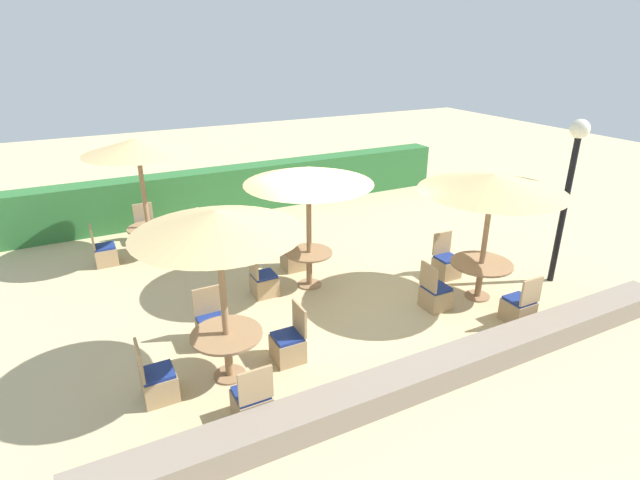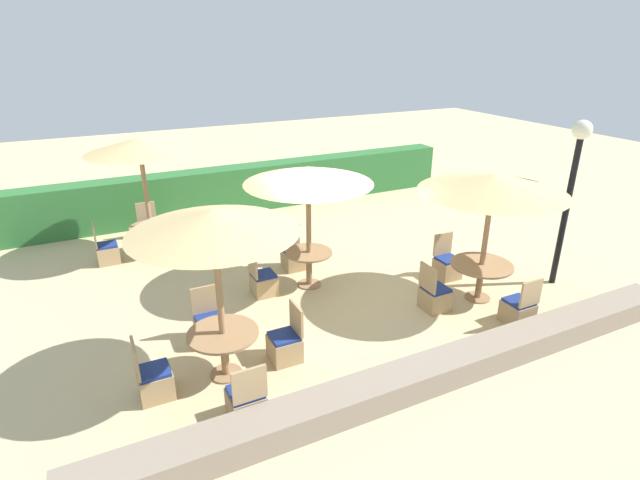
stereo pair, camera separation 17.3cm
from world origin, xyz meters
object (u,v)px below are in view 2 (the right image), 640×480
(parasol_front_left, at_px, (213,222))
(patio_chair_front_right_west, at_px, (434,296))
(patio_chair_front_left_west, at_px, (154,381))
(patio_chair_back_left_west, at_px, (107,252))
(lamp_post, at_px, (574,172))
(round_table_front_left, at_px, (224,342))
(patio_chair_center_north, at_px, (294,257))
(patio_chair_front_left_south, at_px, (247,403))
(round_table_center, at_px, (309,260))
(patio_chair_front_right_south, at_px, (518,310))
(patio_chair_back_left_north, at_px, (149,230))
(round_table_front_right, at_px, (481,271))
(patio_chair_back_left_east, at_px, (196,237))
(patio_chair_front_left_north, at_px, (210,327))
(parasol_front_right, at_px, (493,184))
(parasol_back_left, at_px, (139,146))
(round_table_back_left, at_px, (152,233))
(patio_chair_front_left_east, at_px, (286,345))
(patio_chair_front_right_north, at_px, (447,266))
(patio_chair_center_west, at_px, (263,282))
(parasol_center, at_px, (308,176))

(parasol_front_left, bearing_deg, patio_chair_front_right_west, 2.60)
(patio_chair_front_left_west, bearing_deg, patio_chair_back_left_west, -177.67)
(lamp_post, xyz_separation_m, round_table_front_left, (-6.93, 0.03, -1.77))
(patio_chair_center_north, height_order, patio_chair_front_left_south, same)
(patio_chair_center_north, xyz_separation_m, patio_chair_front_left_south, (-2.41, -4.00, 0.00))
(round_table_center, relative_size, patio_chair_front_left_west, 1.00)
(patio_chair_front_right_south, bearing_deg, patio_chair_front_left_west, 172.19)
(patio_chair_front_right_south, distance_m, patio_chair_back_left_north, 8.65)
(round_table_front_right, distance_m, patio_chair_back_left_east, 6.58)
(patio_chair_front_left_north, height_order, patio_chair_front_left_south, same)
(parasol_front_right, bearing_deg, parasol_back_left, 137.08)
(round_table_back_left, distance_m, patio_chair_back_left_west, 1.03)
(round_table_front_right, relative_size, patio_chair_front_left_north, 1.25)
(round_table_front_left, xyz_separation_m, patio_chair_back_left_east, (0.75, 5.09, -0.32))
(patio_chair_front_left_north, xyz_separation_m, patio_chair_front_left_east, (0.93, -1.03, 0.00))
(patio_chair_front_left_north, bearing_deg, patio_chair_front_right_west, 168.63)
(patio_chair_back_left_east, bearing_deg, patio_chair_front_right_west, -146.18)
(patio_chair_front_right_west, bearing_deg, patio_chair_back_left_east, -146.18)
(round_table_center, height_order, patio_chair_back_left_east, patio_chair_back_left_east)
(patio_chair_front_right_north, relative_size, patio_chair_back_left_west, 1.00)
(lamp_post, bearing_deg, patio_chair_front_left_west, 180.00)
(lamp_post, xyz_separation_m, patio_chair_back_left_west, (-8.17, 5.09, -2.09))
(patio_chair_front_left_south, height_order, patio_chair_back_left_west, same)
(parasol_front_right, bearing_deg, patio_chair_center_north, 133.42)
(patio_chair_back_left_north, bearing_deg, round_table_back_left, 86.44)
(parasol_front_right, xyz_separation_m, parasol_front_left, (-5.07, -0.14, 0.15))
(patio_chair_front_left_south, bearing_deg, patio_chair_back_left_east, 82.90)
(parasol_front_right, height_order, parasol_back_left, parasol_back_left)
(patio_chair_front_right_west, xyz_separation_m, patio_chair_front_left_north, (-4.01, 0.81, 0.00))
(round_table_back_left, bearing_deg, parasol_back_left, 116.57)
(round_table_center, xyz_separation_m, patio_chair_center_west, (-0.98, 0.05, -0.29))
(round_table_front_right, relative_size, patio_chair_back_left_west, 1.25)
(patio_chair_center_west, relative_size, patio_chair_center_north, 1.00)
(round_table_center, xyz_separation_m, patio_chair_front_left_east, (-1.40, -2.12, -0.29))
(patio_chair_front_right_north, height_order, patio_chair_front_left_north, same)
(lamp_post, relative_size, patio_chair_front_right_west, 3.57)
(round_table_back_left, distance_m, patio_chair_back_left_north, 0.98)
(patio_chair_front_left_east, distance_m, patio_chair_back_left_north, 6.16)
(parasol_center, bearing_deg, lamp_post, -24.80)
(patio_chair_back_left_north, bearing_deg, patio_chair_back_left_east, 135.19)
(patio_chair_front_right_north, distance_m, patio_chair_back_left_west, 7.47)
(patio_chair_center_north, bearing_deg, patio_chair_center_west, 39.25)
(patio_chair_center_west, bearing_deg, patio_chair_front_left_east, -10.99)
(patio_chair_back_left_east, bearing_deg, patio_chair_center_north, -142.28)
(patio_chair_front_left_west, height_order, parasol_back_left, parasol_back_left)
(round_table_front_right, bearing_deg, patio_chair_front_left_north, 170.39)
(patio_chair_center_west, relative_size, patio_chair_front_left_south, 1.00)
(patio_chair_front_right_south, height_order, patio_chair_front_left_east, same)
(parasol_front_left, bearing_deg, round_table_back_left, 92.76)
(parasol_back_left, bearing_deg, patio_chair_front_left_north, -86.18)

